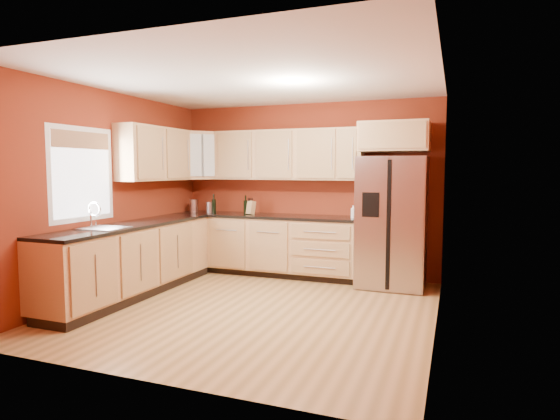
% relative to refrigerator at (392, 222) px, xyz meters
% --- Properties ---
extents(floor, '(4.00, 4.00, 0.00)m').
position_rel_refrigerator_xyz_m(floor, '(-1.35, -1.62, -0.89)').
color(floor, olive).
rests_on(floor, ground).
extents(ceiling, '(4.00, 4.00, 0.00)m').
position_rel_refrigerator_xyz_m(ceiling, '(-1.35, -1.62, 1.71)').
color(ceiling, silver).
rests_on(ceiling, wall_back).
extents(wall_back, '(4.00, 0.04, 2.60)m').
position_rel_refrigerator_xyz_m(wall_back, '(-1.35, 0.38, 0.41)').
color(wall_back, maroon).
rests_on(wall_back, floor).
extents(wall_front, '(4.00, 0.04, 2.60)m').
position_rel_refrigerator_xyz_m(wall_front, '(-1.35, -3.62, 0.41)').
color(wall_front, maroon).
rests_on(wall_front, floor).
extents(wall_left, '(0.04, 4.00, 2.60)m').
position_rel_refrigerator_xyz_m(wall_left, '(-3.35, -1.62, 0.41)').
color(wall_left, maroon).
rests_on(wall_left, floor).
extents(wall_right, '(0.04, 4.00, 2.60)m').
position_rel_refrigerator_xyz_m(wall_right, '(0.65, -1.62, 0.41)').
color(wall_right, maroon).
rests_on(wall_right, floor).
extents(base_cabinets_back, '(2.90, 0.60, 0.88)m').
position_rel_refrigerator_xyz_m(base_cabinets_back, '(-1.90, 0.07, -0.45)').
color(base_cabinets_back, '#AD8354').
rests_on(base_cabinets_back, floor).
extents(base_cabinets_left, '(0.60, 2.80, 0.88)m').
position_rel_refrigerator_xyz_m(base_cabinets_left, '(-3.05, -1.62, -0.45)').
color(base_cabinets_left, '#AD8354').
rests_on(base_cabinets_left, floor).
extents(countertop_back, '(2.90, 0.62, 0.04)m').
position_rel_refrigerator_xyz_m(countertop_back, '(-1.90, 0.06, 0.01)').
color(countertop_back, black).
rests_on(countertop_back, base_cabinets_back).
extents(countertop_left, '(0.62, 2.80, 0.04)m').
position_rel_refrigerator_xyz_m(countertop_left, '(-3.04, -1.62, 0.01)').
color(countertop_left, black).
rests_on(countertop_left, base_cabinets_left).
extents(upper_cabinets_back, '(2.30, 0.33, 0.75)m').
position_rel_refrigerator_xyz_m(upper_cabinets_back, '(-1.60, 0.21, 0.94)').
color(upper_cabinets_back, '#AD8354').
rests_on(upper_cabinets_back, wall_back).
extents(upper_cabinets_left, '(0.33, 1.35, 0.75)m').
position_rel_refrigerator_xyz_m(upper_cabinets_left, '(-3.19, -0.90, 0.94)').
color(upper_cabinets_left, '#AD8354').
rests_on(upper_cabinets_left, wall_left).
extents(corner_upper_cabinet, '(0.67, 0.67, 0.75)m').
position_rel_refrigerator_xyz_m(corner_upper_cabinet, '(-3.02, 0.04, 0.94)').
color(corner_upper_cabinet, '#AD8354').
rests_on(corner_upper_cabinet, wall_back).
extents(over_fridge_cabinet, '(0.92, 0.60, 0.40)m').
position_rel_refrigerator_xyz_m(over_fridge_cabinet, '(0.00, 0.07, 1.16)').
color(over_fridge_cabinet, '#AD8354').
rests_on(over_fridge_cabinet, wall_back).
extents(refrigerator, '(0.90, 0.75, 1.78)m').
position_rel_refrigerator_xyz_m(refrigerator, '(0.00, 0.00, 0.00)').
color(refrigerator, '#AAAAAF').
rests_on(refrigerator, floor).
extents(window, '(0.03, 0.90, 1.00)m').
position_rel_refrigerator_xyz_m(window, '(-3.33, -2.12, 0.66)').
color(window, white).
rests_on(window, wall_left).
extents(sink_faucet, '(0.50, 0.42, 0.30)m').
position_rel_refrigerator_xyz_m(sink_faucet, '(-3.04, -2.12, 0.18)').
color(sink_faucet, silver).
rests_on(sink_faucet, countertop_left).
extents(canister_left, '(0.15, 0.15, 0.20)m').
position_rel_refrigerator_xyz_m(canister_left, '(-3.15, 0.06, 0.13)').
color(canister_left, '#AAAAAF').
rests_on(canister_left, countertop_back).
extents(canister_right, '(0.11, 0.11, 0.17)m').
position_rel_refrigerator_xyz_m(canister_right, '(-2.85, 0.05, 0.11)').
color(canister_right, '#AAAAAF').
rests_on(canister_right, countertop_back).
extents(wine_bottle_a, '(0.08, 0.08, 0.29)m').
position_rel_refrigerator_xyz_m(wine_bottle_a, '(-2.23, 0.08, 0.17)').
color(wine_bottle_a, black).
rests_on(wine_bottle_a, countertop_back).
extents(wine_bottle_b, '(0.08, 0.08, 0.29)m').
position_rel_refrigerator_xyz_m(wine_bottle_b, '(-2.79, 0.08, 0.18)').
color(wine_bottle_b, black).
rests_on(wine_bottle_b, countertop_back).
extents(knife_block, '(0.13, 0.12, 0.20)m').
position_rel_refrigerator_xyz_m(knife_block, '(-2.13, 0.05, 0.13)').
color(knife_block, tan).
rests_on(knife_block, countertop_back).
extents(soap_dispenser, '(0.07, 0.07, 0.18)m').
position_rel_refrigerator_xyz_m(soap_dispenser, '(-0.55, 0.05, 0.12)').
color(soap_dispenser, white).
rests_on(soap_dispenser, countertop_back).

